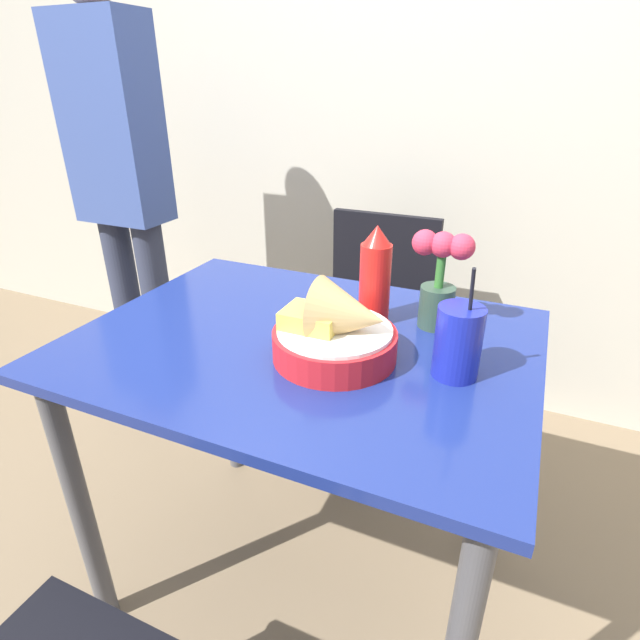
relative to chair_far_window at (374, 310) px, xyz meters
The scene contains 9 objects.
ground_plane 0.91m from the chair_far_window, 84.72° to the right, with size 12.00×12.00×0.00m, color #7A664C.
wall_window 0.89m from the chair_far_window, 80.33° to the left, with size 7.00×0.06×2.60m.
dining_table 0.76m from the chair_far_window, 84.72° to the right, with size 0.98×0.75×0.77m.
chair_far_window is the anchor object (origin of this frame).
food_basket 0.88m from the chair_far_window, 77.81° to the right, with size 0.25×0.25×0.17m.
ketchup_bottle 0.73m from the chair_far_window, 73.24° to the right, with size 0.07×0.07×0.23m.
drink_cup 0.92m from the chair_far_window, 62.49° to the right, with size 0.09×0.09×0.23m.
flower_vase 0.76m from the chair_far_window, 60.80° to the right, with size 0.13×0.08×0.22m.
person_standing 1.04m from the chair_far_window, 165.67° to the right, with size 0.32×0.19×1.67m.
Camera 1 is at (0.43, -0.87, 1.28)m, focal length 28.00 mm.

